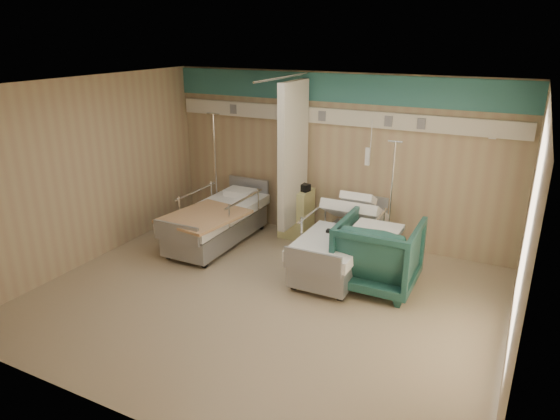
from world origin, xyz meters
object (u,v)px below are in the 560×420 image
(bed_right, at_px, (340,250))
(iv_stand_left, at_px, (217,203))
(visitor_armchair, at_px, (378,254))
(iv_stand_right, at_px, (388,233))
(bedside_cabinet, at_px, (296,213))
(bed_left, at_px, (217,226))

(bed_right, height_order, iv_stand_left, iv_stand_left)
(iv_stand_left, bearing_deg, bed_right, -15.30)
(visitor_armchair, xyz_separation_m, iv_stand_left, (-3.34, 1.00, -0.07))
(visitor_armchair, distance_m, iv_stand_right, 1.11)
(bedside_cabinet, height_order, visitor_armchair, visitor_armchair)
(bed_right, bearing_deg, visitor_armchair, -22.03)
(bedside_cabinet, distance_m, visitor_armchair, 2.14)
(bed_left, relative_size, iv_stand_right, 1.16)
(bedside_cabinet, height_order, iv_stand_left, iv_stand_left)
(bed_left, bearing_deg, bed_right, 0.00)
(iv_stand_right, bearing_deg, visitor_armchair, -82.16)
(bed_left, distance_m, iv_stand_left, 0.89)
(iv_stand_left, bearing_deg, iv_stand_right, 1.65)
(visitor_armchair, bearing_deg, bedside_cabinet, -33.33)
(bed_left, height_order, iv_stand_right, iv_stand_right)
(visitor_armchair, bearing_deg, bed_right, -22.49)
(iv_stand_right, bearing_deg, iv_stand_left, -178.35)
(bedside_cabinet, distance_m, iv_stand_right, 1.65)
(bedside_cabinet, bearing_deg, iv_stand_right, -2.55)
(bedside_cabinet, bearing_deg, bed_left, -139.40)
(bed_right, relative_size, bedside_cabinet, 2.54)
(bed_left, bearing_deg, bedside_cabinet, 40.60)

